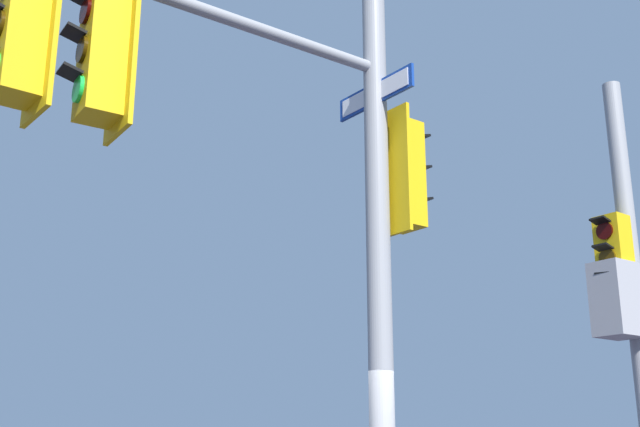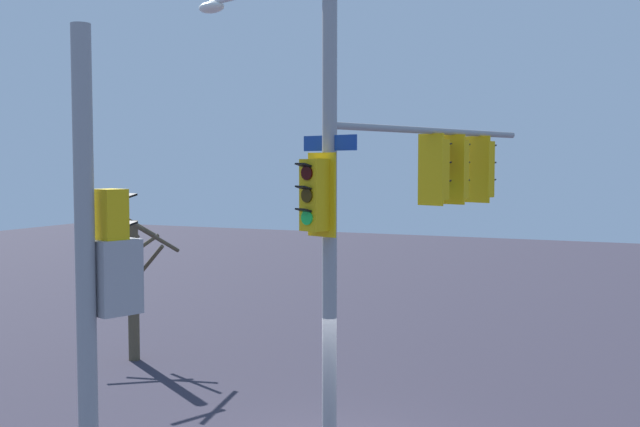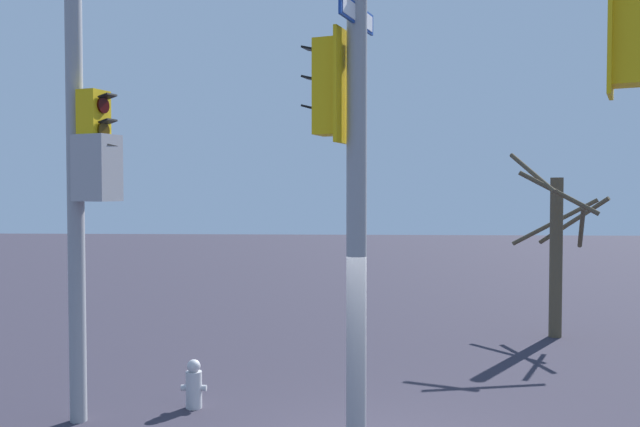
{
  "view_description": "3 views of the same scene",
  "coord_description": "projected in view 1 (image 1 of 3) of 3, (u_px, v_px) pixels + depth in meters",
  "views": [
    {
      "loc": [
        6.18,
        3.6,
        1.8
      ],
      "look_at": [
        -0.14,
        -0.54,
        4.03
      ],
      "focal_mm": 45.27,
      "sensor_mm": 36.0,
      "label": 1
    },
    {
      "loc": [
        -11.14,
        -4.57,
        4.9
      ],
      "look_at": [
        -0.77,
        -0.04,
        4.17
      ],
      "focal_mm": 42.26,
      "sensor_mm": 36.0,
      "label": 2
    },
    {
      "loc": [
        -0.38,
        -7.62,
        3.27
      ],
      "look_at": [
        -0.74,
        -0.32,
        3.0
      ],
      "focal_mm": 37.31,
      "sensor_mm": 36.0,
      "label": 3
    }
  ],
  "objects": [
    {
      "name": "main_signal_pole_assembly",
      "position": [
        257.0,
        99.0,
        7.02
      ],
      "size": [
        5.75,
        5.12,
        8.26
      ],
      "rotation": [
        0.0,
        0.0,
        5.92
      ],
      "color": "gray",
      "rests_on": "ground"
    },
    {
      "name": "secondary_pole_assembly",
      "position": [
        627.0,
        306.0,
        9.86
      ],
      "size": [
        0.8,
        0.59,
        6.52
      ],
      "rotation": [
        0.0,
        0.0,
        5.93
      ],
      "color": "gray",
      "rests_on": "ground"
    }
  ]
}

